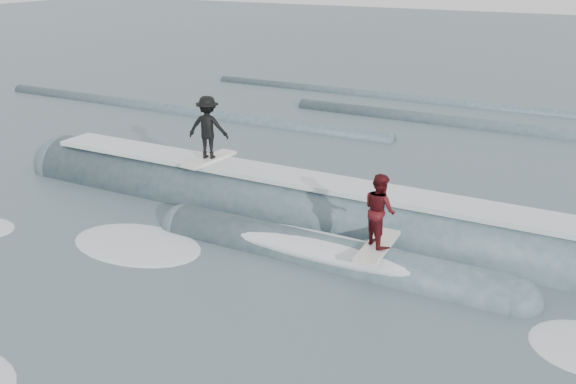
% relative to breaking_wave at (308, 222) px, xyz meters
% --- Properties ---
extents(ground, '(160.00, 160.00, 0.00)m').
position_rel_breaking_wave_xyz_m(ground, '(-0.31, -4.86, -0.04)').
color(ground, '#415A5F').
rests_on(ground, ground).
extents(breaking_wave, '(21.30, 3.93, 2.30)m').
position_rel_breaking_wave_xyz_m(breaking_wave, '(0.00, 0.00, 0.00)').
color(breaking_wave, '#334B55').
rests_on(breaking_wave, ground).
extents(surfer_black, '(1.39, 2.04, 2.01)m').
position_rel_breaking_wave_xyz_m(surfer_black, '(-3.60, 0.38, 2.18)').
color(surfer_black, silver).
rests_on(surfer_black, ground).
extents(surfer_red, '(1.09, 2.03, 1.86)m').
position_rel_breaking_wave_xyz_m(surfer_red, '(2.78, -1.82, 1.47)').
color(surfer_red, silver).
rests_on(surfer_red, ground).
extents(whitewater, '(17.41, 8.17, 0.10)m').
position_rel_breaking_wave_xyz_m(whitewater, '(0.92, -5.61, -0.04)').
color(whitewater, white).
rests_on(whitewater, ground).
extents(far_swells, '(37.76, 8.65, 0.80)m').
position_rel_breaking_wave_xyz_m(far_swells, '(-2.94, 12.80, -0.04)').
color(far_swells, '#334B55').
rests_on(far_swells, ground).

